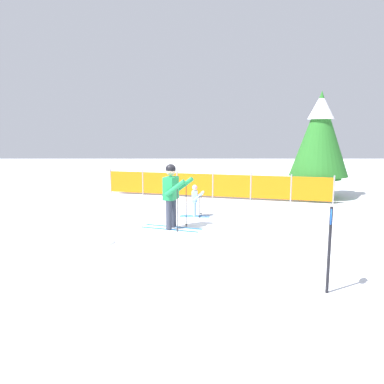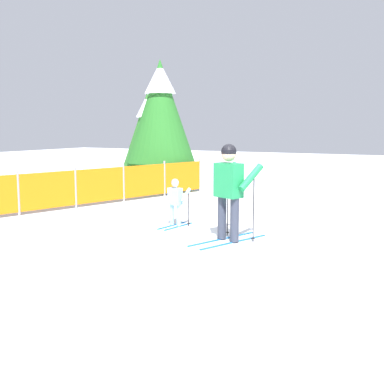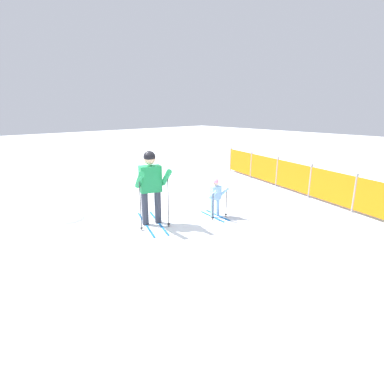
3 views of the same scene
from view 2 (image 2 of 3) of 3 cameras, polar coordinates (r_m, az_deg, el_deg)
name	(u,v)px [view 2 (image 2 of 3)]	position (r m, az deg, el deg)	size (l,w,h in m)	color
ground_plane	(233,242)	(8.88, 4.85, -5.89)	(60.00, 60.00, 0.00)	white
skier_adult	(230,183)	(8.75, 4.48, 1.03)	(1.71, 0.99, 1.79)	#1966B2
skier_child	(176,199)	(10.09, -1.96, -0.83)	(0.97, 0.51, 1.02)	#1966B2
safety_fence	(76,188)	(12.75, -13.64, 0.52)	(8.92, 2.62, 1.07)	gray
conifer_far	(148,129)	(16.83, -5.29, 7.45)	(1.76, 1.76, 3.26)	#4C3823
conifer_near	(160,110)	(16.15, -3.77, 9.70)	(2.31, 2.31, 4.29)	#4C3823
snow_mound	(269,278)	(6.86, 9.11, -10.09)	(0.92, 0.78, 0.37)	white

